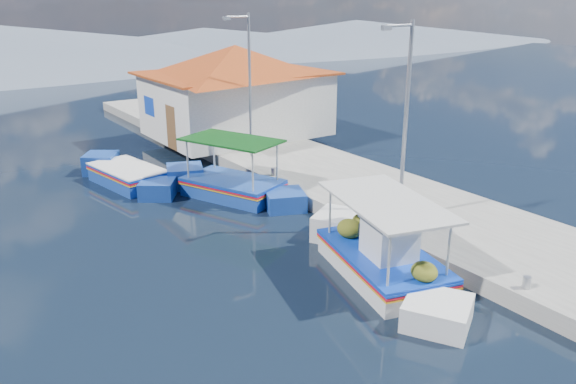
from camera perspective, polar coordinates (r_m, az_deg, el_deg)
ground at (r=14.25m, az=3.57°, el=-10.83°), size 160.00×160.00×0.00m
quay at (r=21.84m, az=6.05°, el=0.71°), size 5.00×44.00×0.50m
bollards at (r=19.90m, az=2.89°, el=0.16°), size 0.20×17.20×0.30m
main_caique at (r=15.40m, az=9.29°, el=-6.70°), size 3.32×7.02×2.39m
caique_green_canopy at (r=21.24m, az=-5.61°, el=0.52°), size 3.58×6.06×2.46m
caique_blue_hull at (r=23.45m, az=-15.86°, el=1.48°), size 2.49×6.04×1.09m
harbor_building at (r=28.63m, az=-5.25°, el=10.33°), size 10.49×10.49×4.40m
lamp_post_near at (r=17.20m, az=11.64°, el=7.83°), size 1.21×0.14×6.00m
lamp_post_far at (r=24.21m, az=-4.08°, el=11.34°), size 1.21×0.14×6.00m
mountain_ridge at (r=67.36m, az=-23.03°, el=13.32°), size 171.40×96.00×5.50m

